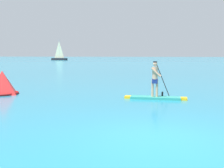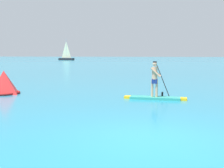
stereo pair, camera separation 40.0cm
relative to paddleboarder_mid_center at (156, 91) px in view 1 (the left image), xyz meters
The scene contains 4 objects.
ground 6.51m from the paddleboarder_mid_center, 87.81° to the right, with size 440.00×440.00×0.00m, color teal.
paddleboarder_mid_center is the anchor object (origin of this frame).
race_marker_buoy 8.10m from the paddleboarder_mid_center, behind, with size 1.75×1.75×1.26m.
sailboat_left_horizon 90.36m from the paddleboarder_mid_center, 113.52° to the left, with size 5.81×2.34×7.52m.
Camera 1 is at (0.14, -7.30, 2.14)m, focal length 46.21 mm.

